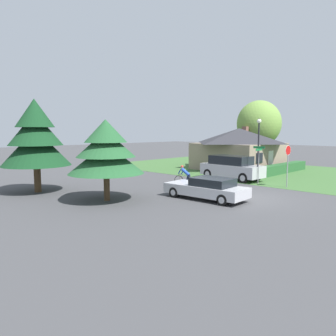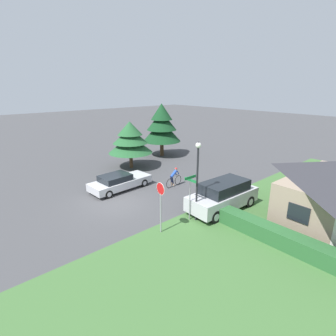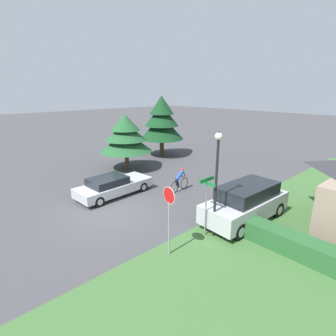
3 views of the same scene
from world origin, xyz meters
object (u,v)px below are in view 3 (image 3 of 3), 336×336
Objects in this scene: street_name_sign at (206,196)px; conifer_tall_far at (162,121)px; parked_suv_right at (246,202)px; street_lamp at (217,169)px; sedan_left_lane at (113,186)px; conifer_tall_near at (126,136)px; stop_sign at (169,208)px; cyclist at (179,180)px.

conifer_tall_far is (-12.61, 8.47, 1.56)m from street_name_sign.
parked_suv_right is 1.05× the size of street_lamp.
parked_suv_right reaches higher than sedan_left_lane.
conifer_tall_near is (-11.03, 3.24, 0.89)m from street_name_sign.
street_lamp is 1.06× the size of conifer_tall_near.
parked_suv_right is (7.35, 3.19, 0.34)m from sedan_left_lane.
street_name_sign is 0.61× the size of conifer_tall_near.
stop_sign reaches higher than sedan_left_lane.
street_lamp is at bearing 179.06° from parked_suv_right.
parked_suv_right is at bearing -24.25° from conifer_tall_far.
conifer_tall_near is (-11.48, 0.66, 1.83)m from parked_suv_right.
conifer_tall_near is at bearing 163.63° from street_name_sign.
parked_suv_right is at bearing -101.51° from cyclist.
cyclist is 0.36× the size of parked_suv_right.
conifer_tall_near is (-6.38, 0.22, 2.09)m from cyclist.
street_lamp is at bearing -86.76° from sedan_left_lane.
parked_suv_right is 14.54m from conifer_tall_far.
street_lamp reaches higher than stop_sign.
stop_sign is 2.70m from street_lamp.
street_name_sign is (4.65, -3.02, 1.19)m from cyclist.
conifer_tall_near is 0.77× the size of conifer_tall_far.
conifer_tall_far is (-12.57, 10.65, 1.45)m from stop_sign.
conifer_tall_near is (-11.34, 3.01, -0.37)m from street_lamp.
street_lamp is 1.74× the size of street_name_sign.
conifer_tall_far reaches higher than sedan_left_lane.
cyclist is (2.25, 3.62, 0.09)m from sedan_left_lane.
conifer_tall_far is at bearing 68.19° from parked_suv_right.
sedan_left_lane is at bearing 115.87° from parked_suv_right.
conifer_tall_far is (-7.95, 5.45, 2.76)m from cyclist.
street_lamp reaches higher than cyclist.
street_name_sign is (-0.31, -0.23, -1.27)m from street_lamp.
cyclist is 6.20m from street_lamp.
street_name_sign is 0.47× the size of conifer_tall_far.
parked_suv_right is at bearing -3.26° from conifer_tall_near.
conifer_tall_far is at bearing 48.89° from cyclist.
street_name_sign reaches higher than cyclist.
street_lamp is 15.32m from conifer_tall_far.
conifer_tall_near is (-4.13, 3.84, 2.17)m from sedan_left_lane.
sedan_left_lane is 1.77× the size of street_name_sign.
stop_sign is (6.86, -1.58, 1.40)m from sedan_left_lane.
street_name_sign is at bearing -86.57° from stop_sign.
sedan_left_lane is 6.05m from conifer_tall_near.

